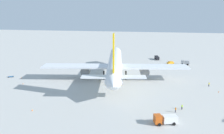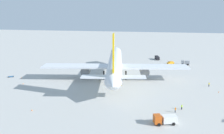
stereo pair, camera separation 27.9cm
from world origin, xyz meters
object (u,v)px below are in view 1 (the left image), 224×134
service_truck_3 (157,58)px  ground_worker_2 (182,107)px  ground_worker_1 (176,110)px  airliner (115,64)px  baggage_cart_2 (170,62)px  traffic_cone_2 (23,83)px  service_truck_0 (185,62)px  baggage_cart_0 (11,77)px  traffic_cone_1 (32,110)px  ground_worker_0 (209,84)px  traffic_cone_3 (219,92)px  traffic_cone_0 (21,78)px  service_van (170,63)px  service_truck_2 (165,119)px

service_truck_3 → ground_worker_2: (-83.93, -10.82, -0.46)m
ground_worker_1 → airliner: bearing=37.6°
baggage_cart_2 → traffic_cone_2: size_ratio=6.48×
airliner → service_truck_0: 53.07m
service_truck_0 → traffic_cone_2: size_ratio=9.17×
baggage_cart_0 → traffic_cone_2: 15.47m
ground_worker_1 → ground_worker_2: 3.55m
ground_worker_1 → baggage_cart_0: bearing=71.4°
traffic_cone_1 → baggage_cart_2: bearing=-26.4°
ground_worker_0 → baggage_cart_2: bearing=16.9°
traffic_cone_1 → traffic_cone_2: (25.31, 19.72, 0.00)m
baggage_cart_0 → ground_worker_2: 81.79m
airliner → traffic_cone_3: (-11.06, -43.74, -6.70)m
service_truck_3 → ground_worker_0: size_ratio=3.67×
traffic_cone_2 → ground_worker_0: bearing=-79.7°
airliner → traffic_cone_0: (-9.44, 43.70, -6.70)m
service_van → ground_worker_1: bearing=-179.9°
ground_worker_2 → baggage_cart_0: bearing=73.8°
service_truck_2 → ground_worker_1: service_truck_2 is taller
service_truck_0 → baggage_cart_0: size_ratio=1.73×
baggage_cart_0 → service_van: bearing=-58.5°
airliner → service_van: size_ratio=16.44×
ground_worker_1 → traffic_cone_0: (24.92, 70.18, -0.61)m
traffic_cone_2 → traffic_cone_3: same height
service_truck_3 → baggage_cart_2: (-6.71, -8.64, -1.04)m
service_truck_0 → baggage_cart_2: 10.80m
service_truck_0 → ground_worker_2: bearing=174.8°
baggage_cart_0 → ground_worker_1: (-25.67, -76.44, 0.62)m
ground_worker_2 → baggage_cart_2: bearing=1.6°
ground_worker_2 → traffic_cone_3: (20.44, -15.16, -0.57)m
ground_worker_1 → traffic_cone_0: 74.48m
service_truck_0 → baggage_cart_0: service_truck_0 is taller
service_truck_2 → baggage_cart_2: service_truck_2 is taller
service_truck_3 → ground_worker_2: size_ratio=3.84×
service_van → traffic_cone_2: 84.83m
ground_worker_1 → ground_worker_2: ground_worker_1 is taller
airliner → service_truck_3: 55.64m
service_truck_2 → traffic_cone_0: size_ratio=12.43×
airliner → service_truck_0: size_ratio=14.58×
service_truck_0 → baggage_cart_0: (-48.12, 85.05, -1.27)m
ground_worker_2 → traffic_cone_2: ground_worker_2 is taller
ground_worker_0 → traffic_cone_0: (-5.94, 85.07, -0.61)m
airliner → traffic_cone_0: bearing=102.2°
service_truck_2 → ground_worker_2: size_ratio=4.09×
service_truck_2 → baggage_cart_0: size_ratio=2.34×
baggage_cart_2 → ground_worker_2: 77.25m
ground_worker_2 → traffic_cone_3: ground_worker_2 is taller
service_truck_2 → ground_worker_1: 9.31m
traffic_cone_0 → traffic_cone_2: bearing=-143.2°
ground_worker_0 → traffic_cone_2: ground_worker_0 is taller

